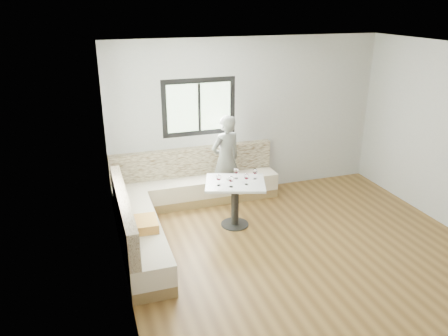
% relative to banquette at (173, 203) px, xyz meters
% --- Properties ---
extents(room, '(5.01, 5.01, 2.81)m').
position_rel_banquette_xyz_m(room, '(1.51, -1.55, 1.08)').
color(room, brown).
rests_on(room, ground).
extents(banquette, '(2.90, 2.80, 0.95)m').
position_rel_banquette_xyz_m(banquette, '(0.00, 0.00, 0.00)').
color(banquette, olive).
rests_on(banquette, ground).
extents(table, '(1.09, 0.96, 0.75)m').
position_rel_banquette_xyz_m(table, '(0.90, -0.41, 0.23)').
color(table, black).
rests_on(table, ground).
extents(person, '(0.67, 0.54, 1.58)m').
position_rel_banquette_xyz_m(person, '(1.04, 0.46, 0.46)').
color(person, slate).
rests_on(person, ground).
extents(olive_ramekin, '(0.09, 0.09, 0.04)m').
position_rel_banquette_xyz_m(olive_ramekin, '(0.84, -0.30, 0.43)').
color(olive_ramekin, white).
rests_on(olive_ramekin, table).
extents(wine_glass_a, '(0.08, 0.08, 0.17)m').
position_rel_banquette_xyz_m(wine_glass_a, '(0.62, -0.46, 0.53)').
color(wine_glass_a, white).
rests_on(wine_glass_a, table).
extents(wine_glass_b, '(0.08, 0.08, 0.17)m').
position_rel_banquette_xyz_m(wine_glass_b, '(0.78, -0.57, 0.53)').
color(wine_glass_b, white).
rests_on(wine_glass_b, table).
extents(wine_glass_c, '(0.08, 0.08, 0.17)m').
position_rel_banquette_xyz_m(wine_glass_c, '(1.03, -0.56, 0.53)').
color(wine_glass_c, white).
rests_on(wine_glass_c, table).
extents(wine_glass_d, '(0.08, 0.08, 0.17)m').
position_rel_banquette_xyz_m(wine_glass_d, '(0.96, -0.29, 0.53)').
color(wine_glass_d, white).
rests_on(wine_glass_d, table).
extents(wine_glass_e, '(0.08, 0.08, 0.17)m').
position_rel_banquette_xyz_m(wine_glass_e, '(1.24, -0.39, 0.53)').
color(wine_glass_e, white).
rests_on(wine_glass_e, table).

